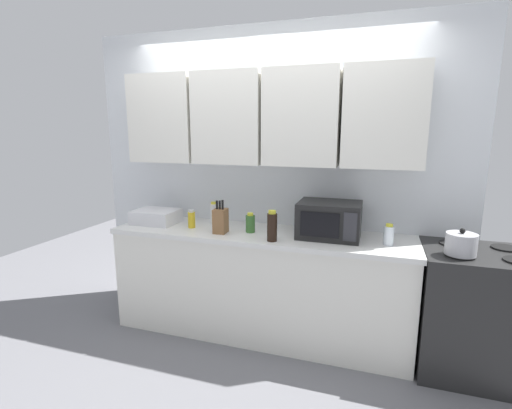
{
  "coord_description": "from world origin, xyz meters",
  "views": [
    {
      "loc": [
        0.9,
        -3.16,
        1.73
      ],
      "look_at": [
        -0.05,
        -0.25,
        1.12
      ],
      "focal_mm": 26.25,
      "sensor_mm": 36.0,
      "label": 1
    }
  ],
  "objects_px": {
    "bottle_soy_dark": "(272,226)",
    "bottle_green_oil": "(250,223)",
    "stove_range": "(476,312)",
    "knife_block": "(221,220)",
    "bottle_white_jar": "(214,213)",
    "bottle_yellow_mustard": "(192,219)",
    "microwave": "(329,220)",
    "dish_rack": "(156,216)",
    "kettle": "(461,244)",
    "bottle_clear_tall": "(389,235)"
  },
  "relations": [
    {
      "from": "stove_range",
      "to": "bottle_yellow_mustard",
      "type": "relative_size",
      "value": 5.78
    },
    {
      "from": "kettle",
      "to": "knife_block",
      "type": "height_order",
      "value": "knife_block"
    },
    {
      "from": "bottle_white_jar",
      "to": "bottle_yellow_mustard",
      "type": "distance_m",
      "value": 0.22
    },
    {
      "from": "stove_range",
      "to": "knife_block",
      "type": "bearing_deg",
      "value": -176.95
    },
    {
      "from": "knife_block",
      "to": "bottle_green_oil",
      "type": "height_order",
      "value": "knife_block"
    },
    {
      "from": "knife_block",
      "to": "bottle_yellow_mustard",
      "type": "bearing_deg",
      "value": 166.43
    },
    {
      "from": "dish_rack",
      "to": "microwave",
      "type": "bearing_deg",
      "value": 1.1
    },
    {
      "from": "bottle_green_oil",
      "to": "bottle_clear_tall",
      "type": "xyz_separation_m",
      "value": [
        1.08,
        -0.02,
        -0.0
      ]
    },
    {
      "from": "bottle_soy_dark",
      "to": "bottle_green_oil",
      "type": "xyz_separation_m",
      "value": [
        -0.24,
        0.19,
        -0.04
      ]
    },
    {
      "from": "kettle",
      "to": "microwave",
      "type": "relative_size",
      "value": 0.41
    },
    {
      "from": "knife_block",
      "to": "bottle_white_jar",
      "type": "xyz_separation_m",
      "value": [
        -0.18,
        0.26,
        -0.01
      ]
    },
    {
      "from": "knife_block",
      "to": "bottle_green_oil",
      "type": "bearing_deg",
      "value": 22.66
    },
    {
      "from": "bottle_soy_dark",
      "to": "knife_block",
      "type": "bearing_deg",
      "value": 168.82
    },
    {
      "from": "bottle_green_oil",
      "to": "bottle_soy_dark",
      "type": "bearing_deg",
      "value": -37.97
    },
    {
      "from": "kettle",
      "to": "bottle_green_oil",
      "type": "xyz_separation_m",
      "value": [
        -1.53,
        0.13,
        -0.01
      ]
    },
    {
      "from": "stove_range",
      "to": "bottle_yellow_mustard",
      "type": "distance_m",
      "value": 2.29
    },
    {
      "from": "bottle_soy_dark",
      "to": "bottle_green_oil",
      "type": "distance_m",
      "value": 0.3
    },
    {
      "from": "microwave",
      "to": "bottle_green_oil",
      "type": "distance_m",
      "value": 0.64
    },
    {
      "from": "bottle_white_jar",
      "to": "bottle_clear_tall",
      "type": "relative_size",
      "value": 1.26
    },
    {
      "from": "microwave",
      "to": "bottle_soy_dark",
      "type": "xyz_separation_m",
      "value": [
        -0.4,
        -0.24,
        -0.03
      ]
    },
    {
      "from": "kettle",
      "to": "bottle_yellow_mustard",
      "type": "distance_m",
      "value": 2.06
    },
    {
      "from": "knife_block",
      "to": "bottle_white_jar",
      "type": "bearing_deg",
      "value": 124.88
    },
    {
      "from": "knife_block",
      "to": "bottle_white_jar",
      "type": "height_order",
      "value": "knife_block"
    },
    {
      "from": "bottle_soy_dark",
      "to": "bottle_clear_tall",
      "type": "distance_m",
      "value": 0.86
    },
    {
      "from": "dish_rack",
      "to": "bottle_yellow_mustard",
      "type": "height_order",
      "value": "bottle_yellow_mustard"
    },
    {
      "from": "stove_range",
      "to": "bottle_soy_dark",
      "type": "bearing_deg",
      "value": -172.43
    },
    {
      "from": "bottle_soy_dark",
      "to": "bottle_green_oil",
      "type": "relative_size",
      "value": 1.46
    },
    {
      "from": "stove_range",
      "to": "bottle_green_oil",
      "type": "distance_m",
      "value": 1.78
    },
    {
      "from": "dish_rack",
      "to": "knife_block",
      "type": "bearing_deg",
      "value": -10.1
    },
    {
      "from": "bottle_soy_dark",
      "to": "bottle_yellow_mustard",
      "type": "distance_m",
      "value": 0.79
    },
    {
      "from": "stove_range",
      "to": "dish_rack",
      "type": "distance_m",
      "value": 2.66
    },
    {
      "from": "bottle_white_jar",
      "to": "bottle_yellow_mustard",
      "type": "relative_size",
      "value": 1.28
    },
    {
      "from": "stove_range",
      "to": "bottle_clear_tall",
      "type": "xyz_separation_m",
      "value": [
        -0.62,
        -0.03,
        0.52
      ]
    },
    {
      "from": "kettle",
      "to": "knife_block",
      "type": "bearing_deg",
      "value": 178.78
    },
    {
      "from": "bottle_green_oil",
      "to": "dish_rack",
      "type": "bearing_deg",
      "value": 178.22
    },
    {
      "from": "bottle_white_jar",
      "to": "stove_range",
      "type": "bearing_deg",
      "value": -4.15
    },
    {
      "from": "microwave",
      "to": "stove_range",
      "type": "bearing_deg",
      "value": -2.67
    },
    {
      "from": "stove_range",
      "to": "bottle_soy_dark",
      "type": "relative_size",
      "value": 3.83
    },
    {
      "from": "stove_range",
      "to": "knife_block",
      "type": "relative_size",
      "value": 3.29
    },
    {
      "from": "kettle",
      "to": "bottle_green_oil",
      "type": "relative_size",
      "value": 1.2
    },
    {
      "from": "microwave",
      "to": "bottle_yellow_mustard",
      "type": "distance_m",
      "value": 1.17
    },
    {
      "from": "dish_rack",
      "to": "knife_block",
      "type": "xyz_separation_m",
      "value": [
        0.69,
        -0.12,
        0.04
      ]
    },
    {
      "from": "dish_rack",
      "to": "bottle_soy_dark",
      "type": "relative_size",
      "value": 1.59
    },
    {
      "from": "microwave",
      "to": "bottle_green_oil",
      "type": "xyz_separation_m",
      "value": [
        -0.64,
        -0.06,
        -0.06
      ]
    },
    {
      "from": "knife_block",
      "to": "bottle_soy_dark",
      "type": "relative_size",
      "value": 1.16
    },
    {
      "from": "dish_rack",
      "to": "bottle_white_jar",
      "type": "height_order",
      "value": "bottle_white_jar"
    },
    {
      "from": "bottle_green_oil",
      "to": "kettle",
      "type": "bearing_deg",
      "value": -4.91
    },
    {
      "from": "stove_range",
      "to": "microwave",
      "type": "relative_size",
      "value": 1.9
    },
    {
      "from": "knife_block",
      "to": "bottle_soy_dark",
      "type": "xyz_separation_m",
      "value": [
        0.46,
        -0.09,
        0.01
      ]
    },
    {
      "from": "kettle",
      "to": "bottle_yellow_mustard",
      "type": "relative_size",
      "value": 1.24
    }
  ]
}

